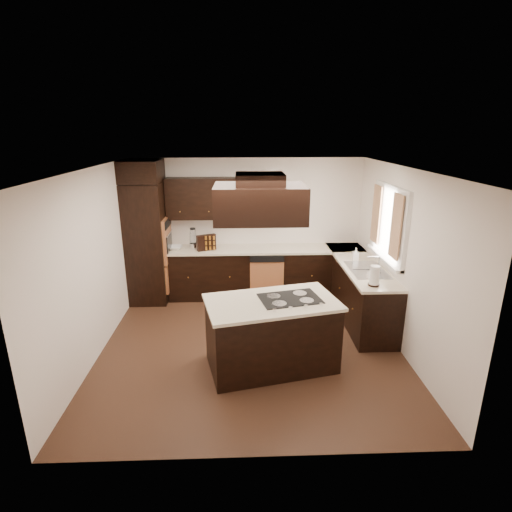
% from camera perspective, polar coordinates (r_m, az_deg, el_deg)
% --- Properties ---
extents(floor, '(4.20, 4.20, 0.02)m').
position_cam_1_polar(floor, '(5.94, -0.76, -12.52)').
color(floor, brown).
rests_on(floor, ground).
extents(ceiling, '(4.20, 4.20, 0.02)m').
position_cam_1_polar(ceiling, '(5.16, -0.88, 12.46)').
color(ceiling, silver).
rests_on(ceiling, ground).
extents(wall_back, '(4.20, 0.02, 2.50)m').
position_cam_1_polar(wall_back, '(7.45, -1.22, 4.25)').
color(wall_back, white).
rests_on(wall_back, ground).
extents(wall_front, '(4.20, 0.02, 2.50)m').
position_cam_1_polar(wall_front, '(3.49, 0.06, -12.05)').
color(wall_front, white).
rests_on(wall_front, ground).
extents(wall_left, '(0.02, 4.20, 2.50)m').
position_cam_1_polar(wall_left, '(5.77, -22.25, -1.11)').
color(wall_left, white).
rests_on(wall_left, ground).
extents(wall_right, '(0.02, 4.20, 2.50)m').
position_cam_1_polar(wall_right, '(5.86, 20.29, -0.62)').
color(wall_right, white).
rests_on(wall_right, ground).
extents(oven_column, '(0.65, 0.75, 2.12)m').
position_cam_1_polar(oven_column, '(7.29, -15.24, 1.79)').
color(oven_column, black).
rests_on(oven_column, floor).
extents(wall_oven_face, '(0.05, 0.62, 0.78)m').
position_cam_1_polar(wall_oven_face, '(7.21, -12.56, 2.30)').
color(wall_oven_face, '#C17042').
rests_on(wall_oven_face, oven_column).
extents(base_cabinets_back, '(2.93, 0.60, 0.88)m').
position_cam_1_polar(base_cabinets_back, '(7.39, -0.86, -2.43)').
color(base_cabinets_back, black).
rests_on(base_cabinets_back, floor).
extents(base_cabinets_right, '(0.60, 2.40, 0.88)m').
position_cam_1_polar(base_cabinets_right, '(6.82, 14.37, -4.76)').
color(base_cabinets_right, black).
rests_on(base_cabinets_right, floor).
extents(countertop_back, '(2.93, 0.63, 0.04)m').
position_cam_1_polar(countertop_back, '(7.23, -0.87, 0.95)').
color(countertop_back, beige).
rests_on(countertop_back, base_cabinets_back).
extents(countertop_right, '(0.63, 2.40, 0.04)m').
position_cam_1_polar(countertop_right, '(6.66, 14.54, -1.10)').
color(countertop_right, beige).
rests_on(countertop_right, base_cabinets_right).
extents(upper_cabinets, '(2.00, 0.34, 0.72)m').
position_cam_1_polar(upper_cabinets, '(7.17, -4.69, 8.23)').
color(upper_cabinets, black).
rests_on(upper_cabinets, wall_back).
extents(dishwasher_front, '(0.60, 0.05, 0.72)m').
position_cam_1_polar(dishwasher_front, '(7.14, 1.55, -3.55)').
color(dishwasher_front, '#C17042').
rests_on(dishwasher_front, floor).
extents(window_frame, '(0.06, 1.32, 1.12)m').
position_cam_1_polar(window_frame, '(6.24, 18.48, 4.45)').
color(window_frame, white).
rests_on(window_frame, wall_right).
extents(window_pane, '(0.00, 1.20, 1.00)m').
position_cam_1_polar(window_pane, '(6.25, 18.72, 4.45)').
color(window_pane, white).
rests_on(window_pane, wall_right).
extents(curtain_left, '(0.02, 0.34, 0.90)m').
position_cam_1_polar(curtain_left, '(5.82, 19.37, 3.98)').
color(curtain_left, beige).
rests_on(curtain_left, wall_right).
extents(curtain_right, '(0.02, 0.34, 0.90)m').
position_cam_1_polar(curtain_right, '(6.59, 16.79, 5.73)').
color(curtain_right, beige).
rests_on(curtain_right, wall_right).
extents(sink_rim, '(0.52, 0.84, 0.01)m').
position_cam_1_polar(sink_rim, '(6.34, 15.56, -1.90)').
color(sink_rim, silver).
rests_on(sink_rim, countertop_right).
extents(island, '(1.74, 1.20, 0.88)m').
position_cam_1_polar(island, '(5.26, 2.21, -11.22)').
color(island, black).
rests_on(island, floor).
extents(island_top, '(1.81, 1.26, 0.04)m').
position_cam_1_polar(island_top, '(5.05, 2.28, -6.64)').
color(island_top, beige).
rests_on(island_top, island).
extents(cooktop, '(0.84, 0.65, 0.01)m').
position_cam_1_polar(cooktop, '(5.11, 4.87, -6.07)').
color(cooktop, black).
rests_on(cooktop, island_top).
extents(range_hood, '(1.05, 0.72, 0.42)m').
position_cam_1_polar(range_hood, '(4.66, 0.55, 7.56)').
color(range_hood, black).
rests_on(range_hood, ceiling).
extents(hood_duct, '(0.55, 0.50, 0.13)m').
position_cam_1_polar(hood_duct, '(4.62, 0.56, 10.92)').
color(hood_duct, black).
rests_on(hood_duct, ceiling).
extents(blender_base, '(0.15, 0.15, 0.10)m').
position_cam_1_polar(blender_base, '(7.28, -8.92, 1.43)').
color(blender_base, silver).
rests_on(blender_base, countertop_back).
extents(blender_pitcher, '(0.13, 0.13, 0.26)m').
position_cam_1_polar(blender_pitcher, '(7.23, -8.99, 2.80)').
color(blender_pitcher, silver).
rests_on(blender_pitcher, blender_base).
extents(spice_rack, '(0.34, 0.22, 0.28)m').
position_cam_1_polar(spice_rack, '(7.12, -7.11, 1.92)').
color(spice_rack, black).
rests_on(spice_rack, countertop_back).
extents(mixing_bowl, '(0.27, 0.27, 0.06)m').
position_cam_1_polar(mixing_bowl, '(7.28, -11.46, 1.15)').
color(mixing_bowl, white).
rests_on(mixing_bowl, countertop_back).
extents(soap_bottle, '(0.10, 0.10, 0.20)m').
position_cam_1_polar(soap_bottle, '(6.76, 14.05, 0.29)').
color(soap_bottle, white).
rests_on(soap_bottle, countertop_right).
extents(paper_towel, '(0.17, 0.17, 0.29)m').
position_cam_1_polar(paper_towel, '(5.70, 16.57, -2.74)').
color(paper_towel, white).
rests_on(paper_towel, countertop_right).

